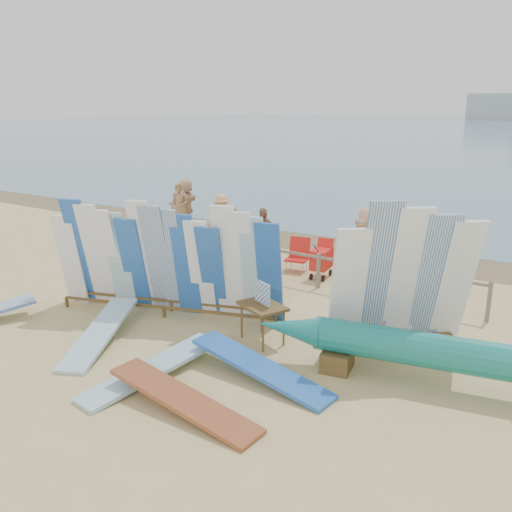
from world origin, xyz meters
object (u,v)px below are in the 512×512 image
Objects in this scene: beach_chair_right at (297,261)px; outrigger_canoe at (447,356)px; flat_board_a at (101,342)px; beachgoer_6 at (367,238)px; beachgoer_1 at (180,208)px; beachgoer_3 at (221,220)px; beachgoer_8 at (360,250)px; main_surfboard_rack at (166,264)px; stroller at (321,263)px; flat_board_d at (261,379)px; beachgoer_11 at (186,203)px; beachgoer_2 at (232,232)px; flat_board_c at (184,411)px; beachgoer_7 at (409,238)px; side_surfboard_rack at (403,286)px; flat_board_b at (152,377)px; vendor_table at (262,322)px; beachgoer_4 at (263,235)px; beach_chair_left at (262,257)px.

outrigger_canoe is at bearing -51.90° from beach_chair_right.
beachgoer_6 is (2.37, 7.40, 0.88)m from flat_board_a.
beachgoer_3 is at bearing -52.44° from beachgoer_1.
beach_chair_right is 6.15m from beachgoer_1.
beachgoer_1 reaches higher than beachgoer_8.
main_surfboard_rack is 4.56m from stroller.
flat_board_d is at bearing -163.41° from outrigger_canoe.
outrigger_canoe is 3.65× the size of beachgoer_11.
beachgoer_3 is (-2.60, 7.34, 0.85)m from flat_board_a.
beachgoer_8 is (4.01, 0.13, 0.01)m from beachgoer_2.
flat_board_c is at bearing 34.45° from beachgoer_11.
beachgoer_7 is (0.31, 9.29, 0.82)m from flat_board_c.
beachgoer_8 is at bearing 37.36° from beachgoer_6.
side_surfboard_rack is 5.94m from beachgoer_7.
flat_board_b is 1.53× the size of beachgoer_11.
main_surfboard_rack is 4.95× the size of stroller.
beachgoer_4 is at bearing 146.22° from vendor_table.
vendor_table is 0.69× the size of beachgoer_11.
beachgoer_3 is (-5.54, 8.32, 0.85)m from flat_board_c.
beach_chair_left is 1.36m from beachgoer_2.
vendor_table is (-2.40, -0.89, -0.92)m from side_surfboard_rack.
outrigger_canoe is (5.95, 0.02, -0.56)m from main_surfboard_rack.
beachgoer_2 is at bearing 112.28° from side_surfboard_rack.
flat_board_b is (-0.78, -2.22, -0.40)m from vendor_table.
beachgoer_7 is 4.13m from beachgoer_4.
beachgoer_3 is 4.97m from beachgoer_6.
flat_board_d is 5.82m from stroller.
flat_board_d is at bearing -80.35° from stroller.
side_surfboard_rack reaches higher than vendor_table.
side_surfboard_rack is 3.08× the size of beach_chair_left.
main_surfboard_rack reaches higher than vendor_table.
beachgoer_4 reaches higher than beachgoer_2.
beachgoer_2 is at bearing -104.01° from beachgoer_3.
vendor_table is at bearing 108.67° from beachgoer_7.
main_surfboard_rack is 3.13× the size of beachgoer_4.
main_surfboard_rack is 3.09× the size of beachgoer_7.
beach_chair_right is at bearing -29.10° from beachgoer_4.
flat_board_c is 8.16m from beachgoer_4.
flat_board_c is 1.70× the size of beachgoer_2.
beachgoer_11 is at bearing 43.98° from flat_board_c.
stroller is at bearing 96.29° from side_surfboard_rack.
beachgoer_2 is (-3.99, 4.53, 0.39)m from vendor_table.
beachgoer_7 is (1.45, 8.77, 0.82)m from flat_board_b.
beachgoer_1 is (-7.93, 9.02, 0.89)m from flat_board_c.
beachgoer_6 reaches higher than beach_chair_right.
flat_board_d is 1.52× the size of beachgoer_1.
main_surfboard_rack is 0.78× the size of outrigger_canoe.
flat_board_a is at bearing 25.66° from beachgoer_11.
vendor_table is at bearing 38.01° from flat_board_d.
flat_board_a is 7.83m from beachgoer_3.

